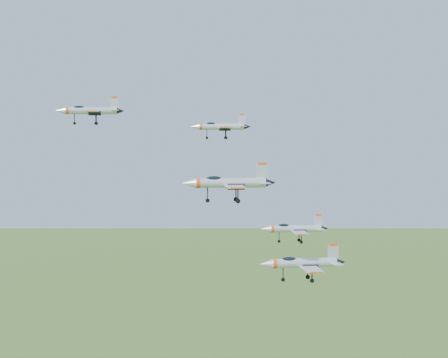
{
  "coord_description": "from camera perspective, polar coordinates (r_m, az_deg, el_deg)",
  "views": [
    {
      "loc": [
        2.64,
        -109.31,
        148.64
      ],
      "look_at": [
        -0.11,
        -1.08,
        141.08
      ],
      "focal_mm": 50.0,
      "sensor_mm": 36.0,
      "label": 1
    }
  ],
  "objects": [
    {
      "name": "jet_right_high",
      "position": [
        91.14,
        0.37,
        -0.34
      ],
      "size": [
        13.94,
        11.61,
        3.73
      ],
      "rotation": [
        0.0,
        0.0,
        0.13
      ],
      "color": "#B7BBC5"
    },
    {
      "name": "jet_left_low",
      "position": [
        120.56,
        6.4,
        -4.52
      ],
      "size": [
        13.17,
        10.92,
        3.52
      ],
      "rotation": [
        0.0,
        0.0,
        0.09
      ],
      "color": "#B7BBC5"
    },
    {
      "name": "jet_lead",
      "position": [
        129.21,
        -12.21,
        6.14
      ],
      "size": [
        13.68,
        11.48,
        3.67
      ],
      "rotation": [
        0.0,
        0.0,
        0.18
      ],
      "color": "#B7BBC5"
    },
    {
      "name": "jet_right_low",
      "position": [
        97.58,
        7.13,
        -7.61
      ],
      "size": [
        13.65,
        11.42,
        3.65
      ],
      "rotation": [
        0.0,
        0.0,
        0.16
      ],
      "color": "#B7BBC5"
    },
    {
      "name": "jet_left_high",
      "position": [
        110.7,
        -0.37,
        4.82
      ],
      "size": [
        10.79,
        8.94,
        2.88
      ],
      "rotation": [
        0.0,
        0.0,
        0.08
      ],
      "color": "#B7BBC5"
    }
  ]
}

